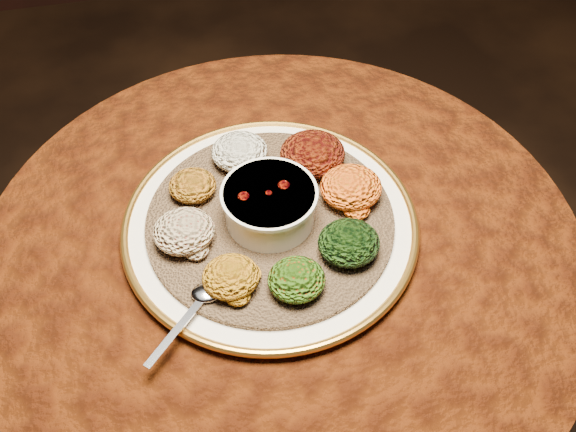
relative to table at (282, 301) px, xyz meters
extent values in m
plane|color=black|center=(0.00, 0.00, -0.55)|extent=(4.00, 4.00, 0.00)
cylinder|color=black|center=(0.00, 0.00, -0.53)|extent=(0.44, 0.44, 0.04)
cylinder|color=black|center=(0.00, 0.00, -0.21)|extent=(0.12, 0.12, 0.68)
cylinder|color=black|center=(0.00, 0.00, 0.15)|extent=(0.80, 0.80, 0.04)
cylinder|color=#381404|center=(0.00, 0.00, 0.00)|extent=(0.93, 0.93, 0.34)
cylinder|color=#381404|center=(0.00, 0.00, 0.17)|extent=(0.96, 0.96, 0.01)
cylinder|color=white|center=(-0.01, 0.03, 0.19)|extent=(0.59, 0.59, 0.02)
torus|color=gold|center=(-0.01, 0.03, 0.20)|extent=(0.47, 0.47, 0.01)
cylinder|color=brown|center=(-0.01, 0.03, 0.20)|extent=(0.44, 0.44, 0.01)
cylinder|color=white|center=(-0.01, 0.03, 0.24)|extent=(0.14, 0.14, 0.06)
cylinder|color=white|center=(-0.01, 0.03, 0.27)|extent=(0.15, 0.15, 0.01)
cylinder|color=#681005|center=(-0.01, 0.03, 0.26)|extent=(0.12, 0.12, 0.01)
ellipsoid|color=silver|center=(-0.13, -0.09, 0.21)|extent=(0.05, 0.04, 0.01)
cube|color=silver|center=(-0.18, -0.14, 0.21)|extent=(0.10, 0.10, 0.00)
ellipsoid|color=silver|center=(-0.04, 0.16, 0.23)|extent=(0.09, 0.09, 0.05)
ellipsoid|color=black|center=(0.08, 0.12, 0.23)|extent=(0.11, 0.10, 0.05)
ellipsoid|color=#BE830F|center=(0.12, 0.04, 0.23)|extent=(0.10, 0.09, 0.05)
ellipsoid|color=black|center=(0.09, -0.06, 0.23)|extent=(0.09, 0.09, 0.04)
ellipsoid|color=#AC280B|center=(0.00, -0.11, 0.23)|extent=(0.08, 0.08, 0.04)
ellipsoid|color=#AF660F|center=(-0.09, -0.08, 0.23)|extent=(0.08, 0.08, 0.04)
ellipsoid|color=maroon|center=(-0.15, 0.01, 0.23)|extent=(0.09, 0.09, 0.04)
ellipsoid|color=#A35B13|center=(-0.12, 0.10, 0.23)|extent=(0.08, 0.07, 0.04)
camera|label=1|loc=(-0.12, -0.60, 0.98)|focal=40.00mm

